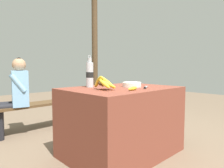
# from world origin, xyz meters

# --- Properties ---
(ground_plane) EXTENTS (12.00, 12.00, 0.00)m
(ground_plane) POSITION_xyz_m (0.00, 0.00, 0.00)
(ground_plane) COLOR #75604C
(market_counter) EXTENTS (1.19, 0.85, 0.73)m
(market_counter) POSITION_xyz_m (0.00, 0.00, 0.36)
(market_counter) COLOR brown
(market_counter) RESTS_ON ground_plane
(banana_bunch_ripe) EXTENTS (0.20, 0.31, 0.15)m
(banana_bunch_ripe) POSITION_xyz_m (-0.29, -0.03, 0.79)
(banana_bunch_ripe) COLOR #4C381E
(banana_bunch_ripe) RESTS_ON market_counter
(serving_bowl) EXTENTS (0.21, 0.21, 0.06)m
(serving_bowl) POSITION_xyz_m (0.13, -0.03, 0.76)
(serving_bowl) COLOR white
(serving_bowl) RESTS_ON market_counter
(water_bottle) EXTENTS (0.08, 0.08, 0.35)m
(water_bottle) POSITION_xyz_m (-0.23, 0.26, 0.87)
(water_bottle) COLOR silver
(water_bottle) RESTS_ON market_counter
(loose_banana_front) EXTENTS (0.18, 0.08, 0.04)m
(loose_banana_front) POSITION_xyz_m (-0.13, -0.26, 0.74)
(loose_banana_front) COLOR yellow
(loose_banana_front) RESTS_ON market_counter
(loose_banana_side) EXTENTS (0.17, 0.14, 0.04)m
(loose_banana_side) POSITION_xyz_m (0.20, 0.14, 0.74)
(loose_banana_side) COLOR yellow
(loose_banana_side) RESTS_ON market_counter
(knife) EXTENTS (0.22, 0.14, 0.02)m
(knife) POSITION_xyz_m (0.12, -0.22, 0.74)
(knife) COLOR #BCBCC1
(knife) RESTS_ON market_counter
(wooden_bench) EXTENTS (1.59, 0.32, 0.42)m
(wooden_bench) POSITION_xyz_m (-0.23, 1.41, 0.35)
(wooden_bench) COLOR brown
(wooden_bench) RESTS_ON ground_plane
(seated_vendor) EXTENTS (0.46, 0.43, 1.08)m
(seated_vendor) POSITION_xyz_m (-0.63, 1.39, 0.62)
(seated_vendor) COLOR #232328
(seated_vendor) RESTS_ON ground_plane
(banana_bunch_green) EXTENTS (0.18, 0.30, 0.14)m
(banana_bunch_green) POSITION_xyz_m (0.24, 1.41, 0.48)
(banana_bunch_green) COLOR #4C381E
(banana_bunch_green) RESTS_ON wooden_bench
(support_post_far) EXTENTS (0.12, 0.12, 2.40)m
(support_post_far) POSITION_xyz_m (1.07, 1.80, 1.20)
(support_post_far) COLOR #4C3823
(support_post_far) RESTS_ON ground_plane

